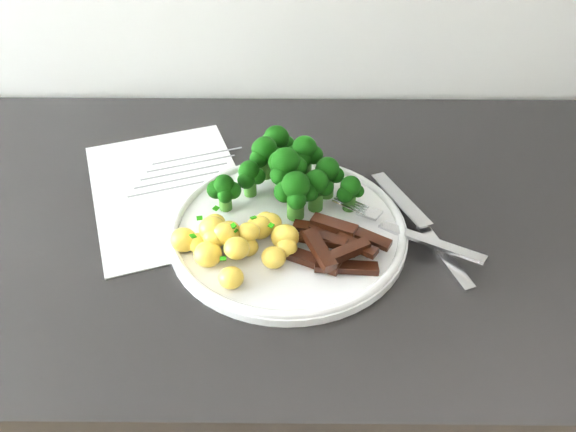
# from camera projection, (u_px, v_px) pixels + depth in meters

# --- Properties ---
(counter) EXTENTS (2.44, 0.61, 0.92)m
(counter) POSITION_uv_depth(u_px,v_px,m) (296.00, 407.00, 1.06)
(counter) COLOR black
(counter) RESTS_ON ground
(recipe_paper) EXTENTS (0.29, 0.34, 0.00)m
(recipe_paper) POSITION_uv_depth(u_px,v_px,m) (170.00, 190.00, 0.80)
(recipe_paper) COLOR white
(recipe_paper) RESTS_ON counter
(plate) EXTENTS (0.30, 0.30, 0.02)m
(plate) POSITION_uv_depth(u_px,v_px,m) (288.00, 229.00, 0.73)
(plate) COLOR white
(plate) RESTS_ON counter
(broccoli) EXTENTS (0.20, 0.16, 0.08)m
(broccoli) POSITION_uv_depth(u_px,v_px,m) (288.00, 170.00, 0.75)
(broccoli) COLOR #2D621A
(broccoli) RESTS_ON plate
(potatoes) EXTENTS (0.16, 0.12, 0.04)m
(potatoes) POSITION_uv_depth(u_px,v_px,m) (236.00, 239.00, 0.69)
(potatoes) COLOR #FFC951
(potatoes) RESTS_ON plate
(beef_strips) EXTENTS (0.13, 0.10, 0.03)m
(beef_strips) POSITION_uv_depth(u_px,v_px,m) (337.00, 242.00, 0.69)
(beef_strips) COLOR black
(beef_strips) RESTS_ON plate
(fork) EXTENTS (0.18, 0.13, 0.02)m
(fork) POSITION_uv_depth(u_px,v_px,m) (409.00, 232.00, 0.71)
(fork) COLOR #BCBCC1
(fork) RESTS_ON plate
(knife) EXTENTS (0.10, 0.22, 0.02)m
(knife) POSITION_uv_depth(u_px,v_px,m) (431.00, 240.00, 0.71)
(knife) COLOR #BCBCC1
(knife) RESTS_ON plate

